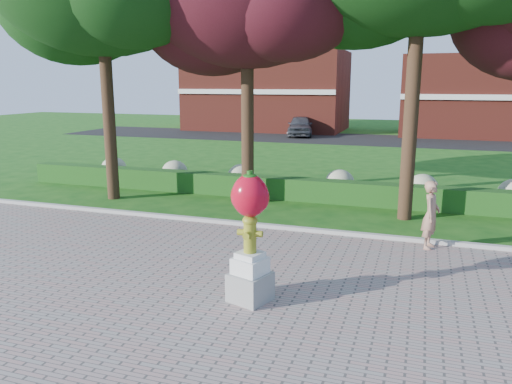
# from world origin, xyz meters

# --- Properties ---
(ground) EXTENTS (100.00, 100.00, 0.00)m
(ground) POSITION_xyz_m (0.00, 0.00, 0.00)
(ground) COLOR #144B12
(ground) RESTS_ON ground
(walkway) EXTENTS (40.00, 14.00, 0.04)m
(walkway) POSITION_xyz_m (0.00, -4.00, 0.02)
(walkway) COLOR gray
(walkway) RESTS_ON ground
(curb) EXTENTS (40.00, 0.18, 0.15)m
(curb) POSITION_xyz_m (0.00, 3.00, 0.07)
(curb) COLOR #ADADA5
(curb) RESTS_ON ground
(lawn_hedge) EXTENTS (24.00, 0.70, 0.80)m
(lawn_hedge) POSITION_xyz_m (0.00, 7.00, 0.40)
(lawn_hedge) COLOR #134313
(lawn_hedge) RESTS_ON ground
(hydrangea_row) EXTENTS (20.10, 1.10, 0.99)m
(hydrangea_row) POSITION_xyz_m (0.57, 8.00, 0.55)
(hydrangea_row) COLOR #A4A981
(hydrangea_row) RESTS_ON ground
(street) EXTENTS (50.00, 8.00, 0.02)m
(street) POSITION_xyz_m (0.00, 28.00, 0.01)
(street) COLOR black
(street) RESTS_ON ground
(building_left) EXTENTS (14.00, 8.00, 7.00)m
(building_left) POSITION_xyz_m (-10.00, 34.00, 3.50)
(building_left) COLOR maroon
(building_left) RESTS_ON ground
(building_right) EXTENTS (12.00, 8.00, 6.40)m
(building_right) POSITION_xyz_m (8.00, 34.00, 3.20)
(building_right) COLOR maroon
(building_right) RESTS_ON ground
(hydrant_sculpture) EXTENTS (0.90, 0.90, 2.61)m
(hydrant_sculpture) POSITION_xyz_m (0.86, -1.94, 1.42)
(hydrant_sculpture) COLOR gray
(hydrant_sculpture) RESTS_ON walkway
(woman) EXTENTS (0.54, 0.71, 1.78)m
(woman) POSITION_xyz_m (4.23, 2.60, 0.93)
(woman) COLOR #A6765E
(woman) RESTS_ON walkway
(parked_car) EXTENTS (2.83, 5.07, 1.63)m
(parked_car) POSITION_xyz_m (-5.64, 29.02, 0.84)
(parked_car) COLOR #42444A
(parked_car) RESTS_ON street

